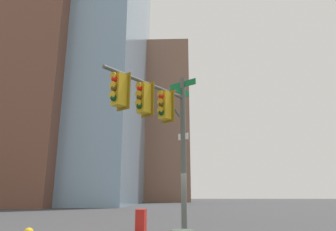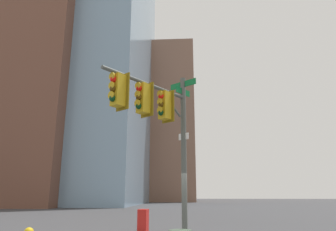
{
  "view_description": "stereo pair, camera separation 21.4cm",
  "coord_description": "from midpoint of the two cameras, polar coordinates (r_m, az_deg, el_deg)",
  "views": [
    {
      "loc": [
        0.16,
        11.51,
        1.79
      ],
      "look_at": [
        0.58,
        1.01,
        4.5
      ],
      "focal_mm": 32.47,
      "sensor_mm": 36.0,
      "label": 1
    },
    {
      "loc": [
        -0.05,
        11.5,
        1.79
      ],
      "look_at": [
        0.58,
        1.01,
        4.5
      ],
      "focal_mm": 32.47,
      "sensor_mm": 36.0,
      "label": 2
    }
  ],
  "objects": [
    {
      "name": "newspaper_box",
      "position": [
        15.57,
        -5.51,
        -19.04
      ],
      "size": [
        0.5,
        0.61,
        1.05
      ],
      "primitive_type": "cube",
      "rotation": [
        0.0,
        0.0,
        -0.12
      ],
      "color": "red",
      "rests_on": "ground_plane"
    },
    {
      "name": "building_brick_nearside",
      "position": [
        58.06,
        -27.69,
        5.99
      ],
      "size": [
        24.36,
        19.76,
        40.82
      ],
      "primitive_type": "cube",
      "color": "brown",
      "rests_on": "ground_plane"
    },
    {
      "name": "building_brick_midblock",
      "position": [
        60.05,
        -28.98,
        9.39
      ],
      "size": [
        16.41,
        17.83,
        48.4
      ],
      "primitive_type": "cube",
      "color": "brown",
      "rests_on": "ground_plane"
    },
    {
      "name": "building_brick_farside",
      "position": [
        76.72,
        -4.16,
        -1.57
      ],
      "size": [
        21.23,
        17.21,
        37.64
      ],
      "primitive_type": "cube",
      "color": "#845B47",
      "rests_on": "ground_plane"
    },
    {
      "name": "building_glass_tower",
      "position": [
        66.58,
        -18.8,
        10.38
      ],
      "size": [
        31.06,
        32.75,
        57.73
      ],
      "primitive_type": "cube",
      "color": "#7A99B2",
      "rests_on": "ground_plane"
    },
    {
      "name": "signal_pole_assembly",
      "position": [
        10.42,
        -2.5,
        -0.12
      ],
      "size": [
        2.88,
        3.52,
        6.18
      ],
      "rotation": [
        0.0,
        0.0,
        0.92
      ],
      "color": "#4C514C",
      "rests_on": "ground_plane"
    }
  ]
}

